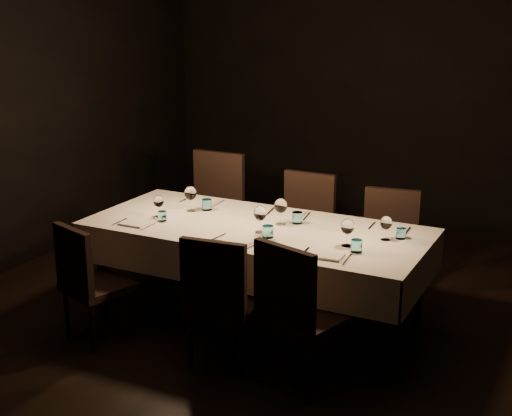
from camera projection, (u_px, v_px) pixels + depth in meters
The scene contains 14 objects.
room at pixel (256, 127), 5.04m from camera, with size 5.01×6.01×3.01m.
dining_table at pixel (256, 236), 5.27m from camera, with size 2.52×1.12×0.76m.
chair_near_left at pixel (87, 277), 5.01m from camera, with size 0.53×0.53×0.87m.
place_setting_near_left at pixel (152, 211), 5.37m from camera, with size 0.30×0.39×0.17m.
chair_near_center at pixel (221, 296), 4.63m from camera, with size 0.48×0.48×0.92m.
place_setting_near_center at pixel (255, 226), 4.99m from camera, with size 0.37×0.42×0.20m.
chair_near_right at pixel (296, 309), 4.39m from camera, with size 0.58×0.58×0.97m.
place_setting_near_right at pixel (343, 240), 4.71m from camera, with size 0.35×0.41×0.19m.
chair_far_left at pixel (212, 207), 6.41m from camera, with size 0.51×0.51×1.05m.
place_setting_far_left at pixel (198, 198), 5.68m from camera, with size 0.36×0.42×0.20m.
chair_far_center at pixel (304, 225), 6.04m from camera, with size 0.47×0.47×0.96m.
place_setting_far_center at pixel (287, 211), 5.34m from camera, with size 0.37×0.42×0.20m.
chair_far_right at pixel (388, 242), 5.68m from camera, with size 0.50×0.50×0.92m.
place_setting_far_right at pixel (391, 227), 5.00m from camera, with size 0.32×0.40×0.17m.
Camera 1 is at (2.26, -4.46, 2.35)m, focal length 50.00 mm.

